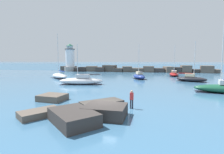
# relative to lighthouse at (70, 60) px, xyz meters

# --- Properties ---
(ground_plane) EXTENTS (600.00, 600.00, 0.00)m
(ground_plane) POSITION_rel_lighthouse_xyz_m (25.74, -51.19, -4.64)
(ground_plane) COLOR #3D6B8E
(open_sea_beyond) EXTENTS (400.00, 116.00, 0.01)m
(open_sea_beyond) POSITION_rel_lighthouse_xyz_m (25.74, 60.94, -4.64)
(open_sea_beyond) COLOR #2D5B7F
(open_sea_beyond) RESTS_ON ground
(breakwater_jetty) EXTENTS (60.12, 6.55, 2.59)m
(breakwater_jetty) POSITION_rel_lighthouse_xyz_m (26.76, 0.81, -3.65)
(breakwater_jetty) COLOR #423D38
(breakwater_jetty) RESTS_ON ground
(lighthouse) EXTENTS (4.73, 4.73, 11.02)m
(lighthouse) POSITION_rel_lighthouse_xyz_m (0.00, 0.00, 0.00)
(lighthouse) COLOR gray
(lighthouse) RESTS_ON ground
(foreground_rocks) EXTENTS (10.72, 10.36, 1.00)m
(foreground_rocks) POSITION_rel_lighthouse_xyz_m (23.80, -52.42, -4.21)
(foreground_rocks) COLOR #423D38
(foreground_rocks) RESTS_ON ground
(sailboat_moored_0) EXTENTS (4.19, 5.89, 8.56)m
(sailboat_moored_0) POSITION_rel_lighthouse_xyz_m (28.27, -23.50, -3.97)
(sailboat_moored_0) COLOR navy
(sailboat_moored_0) RESTS_ON ground
(sailboat_moored_1) EXTENTS (3.49, 8.06, 9.01)m
(sailboat_moored_1) POSITION_rel_lighthouse_xyz_m (38.10, -13.54, -4.08)
(sailboat_moored_1) COLOR maroon
(sailboat_moored_1) RESTS_ON ground
(sailboat_moored_2) EXTENTS (8.58, 3.54, 7.63)m
(sailboat_moored_2) POSITION_rel_lighthouse_xyz_m (17.62, -35.21, -3.92)
(sailboat_moored_2) COLOR white
(sailboat_moored_2) RESTS_ON ground
(sailboat_moored_3) EXTENTS (7.16, 6.79, 11.15)m
(sailboat_moored_3) POSITION_rel_lighthouse_xyz_m (8.49, -26.03, -3.99)
(sailboat_moored_3) COLOR white
(sailboat_moored_3) RESTS_ON ground
(sailboat_moored_5) EXTENTS (6.70, 4.62, 8.70)m
(sailboat_moored_5) POSITION_rel_lighthouse_xyz_m (39.53, -26.69, -4.01)
(sailboat_moored_5) COLOR black
(sailboat_moored_5) RESTS_ON ground
(person_on_rocks) EXTENTS (0.36, 0.24, 1.81)m
(person_on_rocks) POSITION_rel_lighthouse_xyz_m (28.21, -50.00, -3.62)
(person_on_rocks) COLOR #282833
(person_on_rocks) RESTS_ON ground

